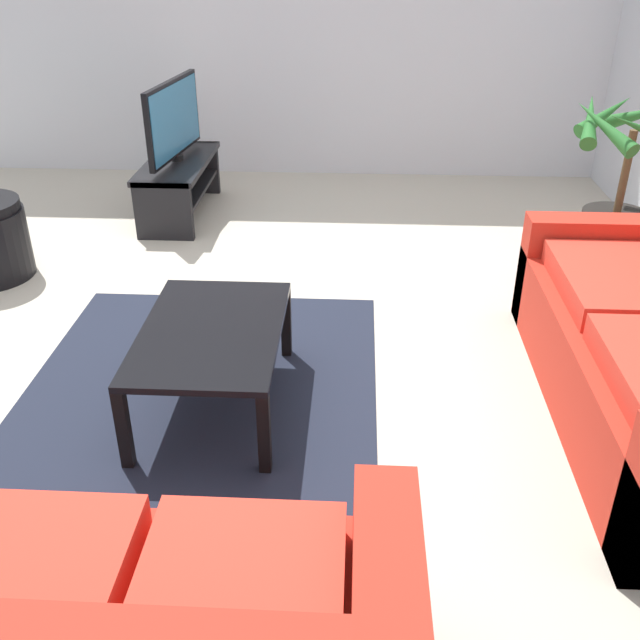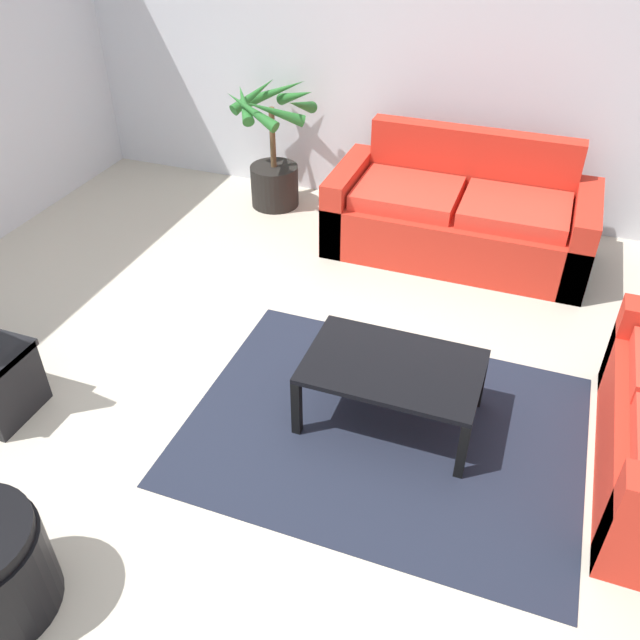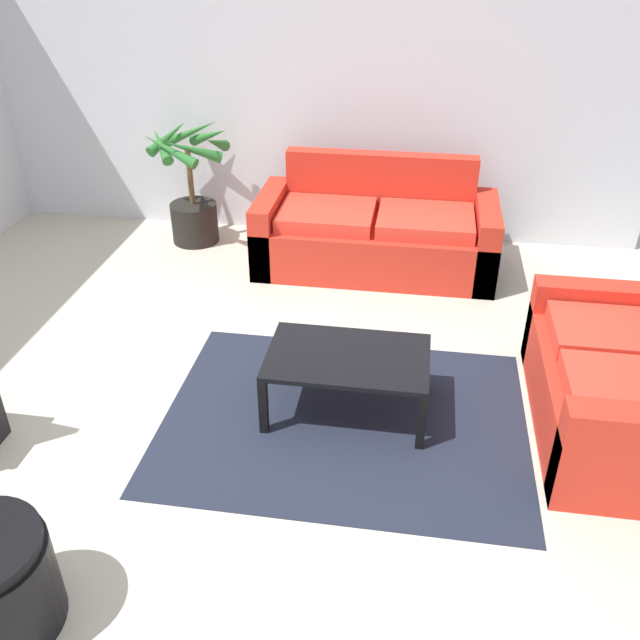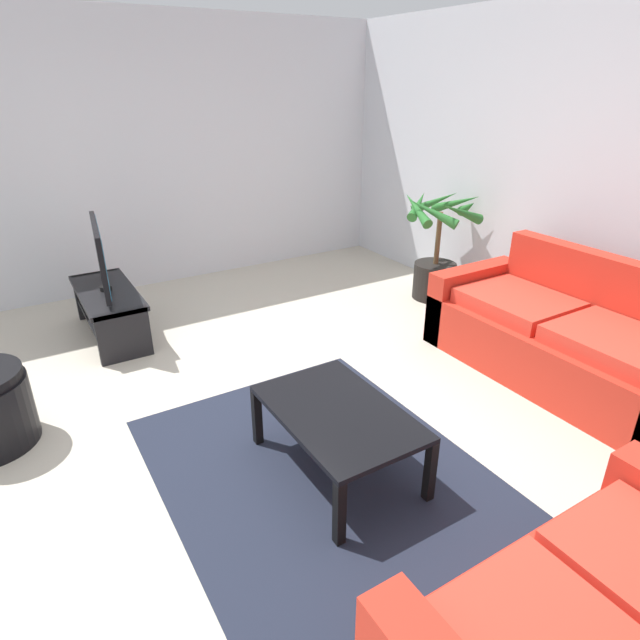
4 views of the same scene
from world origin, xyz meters
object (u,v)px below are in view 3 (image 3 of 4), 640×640
coffee_table (348,362)px  potted_palm (192,195)px  couch_loveseat (625,387)px  couch_main (376,234)px

coffee_table → potted_palm: bearing=126.6°
potted_palm → couch_loveseat: bearing=-33.8°
coffee_table → couch_loveseat: bearing=2.7°
couch_main → couch_loveseat: (1.62, -1.96, -0.00)m
couch_loveseat → potted_palm: 4.01m
couch_main → coffee_table: (0.00, -2.04, 0.05)m
couch_main → coffee_table: 2.04m
couch_loveseat → potted_palm: size_ratio=1.39×
couch_loveseat → coffee_table: size_ratio=1.55×
coffee_table → potted_palm: 2.87m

